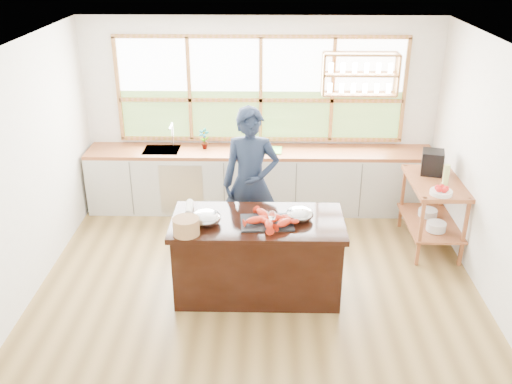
{
  "coord_description": "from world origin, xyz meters",
  "views": [
    {
      "loc": [
        0.09,
        -5.61,
        3.7
      ],
      "look_at": [
        -0.03,
        0.15,
        1.07
      ],
      "focal_mm": 40.0,
      "sensor_mm": 36.0,
      "label": 1
    }
  ],
  "objects_px": {
    "cook": "(251,183)",
    "wicker_basket": "(186,226)",
    "espresso_machine": "(432,162)",
    "island": "(258,256)"
  },
  "relations": [
    {
      "from": "espresso_machine",
      "to": "cook",
      "type": "bearing_deg",
      "value": -154.41
    },
    {
      "from": "island",
      "to": "espresso_machine",
      "type": "height_order",
      "value": "espresso_machine"
    },
    {
      "from": "cook",
      "to": "wicker_basket",
      "type": "height_order",
      "value": "cook"
    },
    {
      "from": "island",
      "to": "espresso_machine",
      "type": "relative_size",
      "value": 6.18
    },
    {
      "from": "island",
      "to": "espresso_machine",
      "type": "bearing_deg",
      "value": 31.6
    },
    {
      "from": "island",
      "to": "cook",
      "type": "height_order",
      "value": "cook"
    },
    {
      "from": "espresso_machine",
      "to": "wicker_basket",
      "type": "xyz_separation_m",
      "value": [
        -2.91,
        -1.67,
        -0.06
      ]
    },
    {
      "from": "island",
      "to": "cook",
      "type": "distance_m",
      "value": 1.02
    },
    {
      "from": "island",
      "to": "wicker_basket",
      "type": "distance_m",
      "value": 0.95
    },
    {
      "from": "cook",
      "to": "espresso_machine",
      "type": "height_order",
      "value": "cook"
    }
  ]
}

